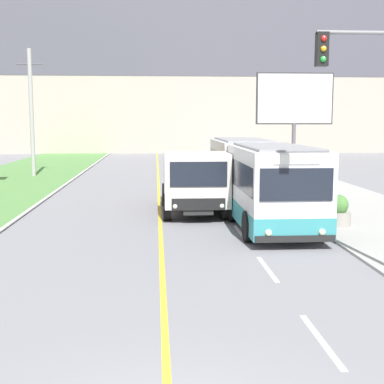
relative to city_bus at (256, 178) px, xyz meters
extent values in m
cube|color=silver|center=(-1.21, -12.83, -1.52)|extent=(0.12, 2.40, 0.01)
cube|color=silver|center=(-1.21, -8.23, -1.52)|extent=(0.12, 2.40, 0.01)
cube|color=silver|center=(-1.21, -3.63, -1.52)|extent=(0.12, 2.40, 0.01)
cube|color=silver|center=(-1.21, 0.97, -1.52)|extent=(0.12, 2.40, 0.01)
cube|color=silver|center=(-1.21, 5.57, -1.52)|extent=(0.12, 2.40, 0.01)
cube|color=silver|center=(-1.21, 10.17, -1.52)|extent=(0.12, 2.40, 0.01)
cube|color=silver|center=(-1.21, 14.77, -1.52)|extent=(0.12, 2.40, 0.01)
cube|color=silver|center=(-1.21, 19.37, -1.52)|extent=(0.12, 2.40, 0.01)
cube|color=silver|center=(-1.21, 23.97, -1.52)|extent=(0.12, 2.40, 0.01)
cube|color=silver|center=(-1.21, 28.57, -1.52)|extent=(0.12, 2.40, 0.01)
cube|color=#A89E8E|center=(-3.96, 45.86, 11.39)|extent=(80.00, 8.00, 25.82)
cube|color=#4C4C56|center=(-3.96, 41.84, 12.03)|extent=(80.00, 0.04, 9.04)
cube|color=silver|center=(0.00, -3.41, 0.07)|extent=(2.47, 5.96, 2.64)
cube|color=teal|center=(0.00, -3.41, -0.90)|extent=(2.49, 5.98, 0.70)
cube|color=black|center=(0.00, -3.41, 0.47)|extent=(2.50, 5.48, 0.92)
cube|color=gray|center=(0.00, -3.41, 1.43)|extent=(2.10, 5.36, 0.08)
cube|color=silver|center=(0.00, 3.45, 0.07)|extent=(2.47, 5.96, 2.64)
cube|color=teal|center=(0.00, 3.45, -0.90)|extent=(2.49, 5.98, 0.70)
cube|color=black|center=(0.00, 3.45, 0.47)|extent=(2.50, 5.48, 0.92)
cube|color=gray|center=(0.00, 3.45, 1.43)|extent=(2.10, 5.36, 0.08)
cube|color=#474747|center=(0.00, 0.02, 0.07)|extent=(2.28, 0.90, 2.43)
cube|color=black|center=(0.00, -6.41, 0.47)|extent=(2.18, 0.04, 0.97)
cube|color=black|center=(0.00, -6.42, -1.15)|extent=(2.42, 0.06, 0.20)
sphere|color=#F4EAB2|center=(-0.80, -6.43, -0.95)|extent=(0.20, 0.20, 0.20)
sphere|color=#F4EAB2|center=(0.80, -6.43, -0.95)|extent=(0.20, 0.20, 0.20)
cube|color=white|center=(0.00, -6.41, 1.21)|extent=(1.36, 0.04, 0.28)
cylinder|color=black|center=(-1.18, -5.08, -1.02)|extent=(0.28, 1.00, 1.00)
cylinder|color=black|center=(1.18, -5.08, -1.02)|extent=(0.28, 1.00, 1.00)
cylinder|color=black|center=(-1.18, -1.50, -1.02)|extent=(0.28, 1.00, 1.00)
cylinder|color=black|center=(1.18, -1.50, -1.02)|extent=(0.28, 1.00, 1.00)
cylinder|color=black|center=(-1.18, 4.04, -1.02)|extent=(0.28, 1.00, 1.00)
cylinder|color=black|center=(1.18, 4.04, -1.02)|extent=(0.28, 1.00, 1.00)
cube|color=black|center=(-2.53, 0.91, -1.08)|extent=(1.12, 6.01, 0.20)
cube|color=beige|center=(-2.53, -0.94, 0.05)|extent=(2.50, 2.31, 2.06)
cube|color=black|center=(-2.53, -2.12, 0.36)|extent=(2.12, 0.04, 0.93)
cube|color=black|center=(-2.53, -2.13, -0.76)|extent=(2.00, 0.06, 0.44)
sphere|color=silver|center=(-3.40, -2.14, -0.83)|extent=(0.18, 0.18, 0.18)
sphere|color=silver|center=(-1.66, -2.14, -0.83)|extent=(0.18, 0.18, 0.18)
cube|color=#994C19|center=(-2.53, 2.19, -0.92)|extent=(2.37, 3.45, 0.12)
cube|color=#994C19|center=(-3.66, 2.19, -0.36)|extent=(0.12, 3.45, 1.23)
cube|color=#994C19|center=(-1.40, 2.19, -0.36)|extent=(0.12, 3.45, 1.23)
cube|color=#994C19|center=(-2.53, 0.52, -0.36)|extent=(2.37, 0.12, 1.23)
cube|color=#994C19|center=(-2.53, 3.86, -0.36)|extent=(2.37, 0.12, 1.23)
cube|color=#994C19|center=(-2.53, 0.52, 0.37)|extent=(2.37, 0.12, 0.24)
cylinder|color=black|center=(-3.68, -1.17, -1.00)|extent=(0.30, 1.04, 1.04)
cylinder|color=black|center=(-1.38, -1.17, -1.00)|extent=(0.30, 1.04, 1.04)
cylinder|color=black|center=(-3.68, 2.36, -1.00)|extent=(0.30, 1.04, 1.04)
cylinder|color=black|center=(-1.38, 2.36, -1.00)|extent=(0.30, 1.04, 1.04)
cylinder|color=#9E9E99|center=(-12.60, 16.03, 2.83)|extent=(0.28, 0.28, 8.70)
cylinder|color=#4C4C4C|center=(-12.60, 16.03, 6.13)|extent=(1.80, 0.08, 0.08)
cylinder|color=slate|center=(0.86, -8.77, 4.42)|extent=(2.20, 0.10, 0.10)
cube|color=black|center=(-0.10, -8.77, 4.02)|extent=(0.28, 0.24, 0.80)
sphere|color=red|center=(-0.10, -8.90, 4.26)|extent=(0.14, 0.14, 0.14)
sphere|color=orange|center=(-0.10, -8.90, 4.02)|extent=(0.14, 0.14, 0.14)
sphere|color=green|center=(-0.10, -8.90, 3.78)|extent=(0.14, 0.14, 0.14)
cylinder|color=#59595B|center=(4.26, 10.41, 0.33)|extent=(0.24, 0.24, 3.71)
cube|color=#333333|center=(4.26, 10.41, 3.64)|extent=(4.66, 0.20, 3.08)
cube|color=silver|center=(4.26, 10.30, 3.64)|extent=(4.50, 0.02, 2.92)
cylinder|color=gray|center=(2.46, -3.00, -1.20)|extent=(0.93, 0.93, 0.49)
sphere|color=#477A38|center=(2.46, -3.00, -0.69)|extent=(0.75, 0.75, 0.75)
cylinder|color=gray|center=(2.32, 1.35, -1.22)|extent=(0.87, 0.87, 0.45)
sphere|color=#477A38|center=(2.32, 1.35, -0.75)|extent=(0.70, 0.70, 0.70)
camera|label=1|loc=(-4.09, -21.65, 2.32)|focal=50.00mm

